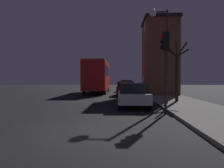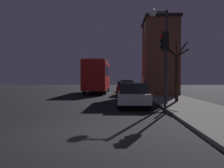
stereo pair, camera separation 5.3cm
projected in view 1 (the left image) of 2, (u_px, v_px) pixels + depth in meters
name	position (u px, v px, depth m)	size (l,w,h in m)	color
ground_plane	(79.00, 133.00, 6.79)	(120.00, 120.00, 0.00)	black
brick_building	(159.00, 57.00, 23.68)	(3.55, 4.98, 8.00)	brown
streetlamp	(160.00, 35.00, 13.86)	(1.21, 0.48, 6.03)	#28282B
traffic_light	(165.00, 55.00, 10.56)	(0.43, 0.24, 3.98)	#28282B
bare_tree	(177.00, 71.00, 15.43)	(1.68, 1.41, 4.19)	#2D2319
bus	(97.00, 75.00, 27.05)	(2.54, 9.63, 3.87)	red
car_near_lane	(133.00, 94.00, 13.28)	(1.79, 4.18, 1.48)	#B7BABF
car_mid_lane	(125.00, 88.00, 22.56)	(1.87, 4.13, 1.48)	#B21E19
car_far_lane	(126.00, 86.00, 30.46)	(1.78, 4.36, 1.62)	beige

